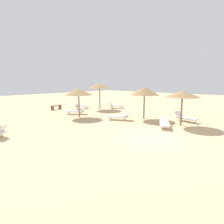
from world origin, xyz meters
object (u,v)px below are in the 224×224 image
lounger_5 (164,123)px  bench_0 (56,106)px  lounger_0 (186,118)px  parasol_1 (100,86)px  lounger_3 (119,116)px  lounger_1 (81,106)px  lounger_6 (116,105)px  lounger_4 (76,111)px  parasol_0 (182,94)px  parasol_4 (79,92)px  parasol_3 (144,91)px

lounger_5 → bench_0: size_ratio=1.28×
lounger_0 → lounger_5: (-2.98, 0.40, -0.01)m
parasol_1 → lounger_3: (-3.48, -5.77, -2.39)m
lounger_0 → lounger_1: size_ratio=1.03×
lounger_5 → lounger_6: size_ratio=1.04×
lounger_4 → lounger_0: bearing=-69.0°
parasol_0 → lounger_4: parasol_0 is taller
lounger_1 → bench_0: size_ratio=1.24×
parasol_4 → lounger_4: bearing=60.2°
lounger_5 → lounger_1: bearing=80.1°
lounger_6 → lounger_5: bearing=-120.2°
parasol_3 → parasol_1: bearing=76.9°
parasol_1 → parasol_4: parasol_1 is taller
lounger_1 → lounger_6: bearing=-40.1°
parasol_1 → lounger_1: 3.25m
lounger_5 → parasol_1: bearing=70.9°
parasol_4 → parasol_0: bearing=-71.5°
parasol_0 → lounger_4: (-1.99, 9.75, -2.02)m
parasol_0 → lounger_5: 2.51m
parasol_1 → parasol_3: size_ratio=1.09×
parasol_4 → lounger_3: size_ratio=1.33×
parasol_1 → lounger_6: (1.77, -0.95, -2.38)m
lounger_1 → lounger_4: lounger_1 is taller
lounger_6 → parasol_1: bearing=151.8°
bench_0 → parasol_4: bearing=-102.5°
parasol_0 → lounger_4: size_ratio=1.40×
bench_0 → parasol_1: bearing=-44.3°
parasol_3 → bench_0: 10.93m
parasol_1 → lounger_5: 10.69m
lounger_1 → lounger_4: 3.64m
parasol_4 → lounger_6: 7.03m
lounger_3 → lounger_4: size_ratio=1.07×
lounger_1 → parasol_3: bearing=-91.5°
parasol_1 → lounger_4: parasol_1 is taller
lounger_3 → lounger_6: lounger_6 is taller
parasol_3 → parasol_4: size_ratio=1.06×
parasol_0 → parasol_4: parasol_4 is taller
parasol_1 → lounger_0: parasol_1 is taller
lounger_6 → bench_0: lounger_6 is taller
parasol_4 → lounger_5: parasol_4 is taller
lounger_0 → lounger_1: (-0.98, 11.96, 0.00)m
parasol_3 → lounger_6: 7.27m
parasol_4 → lounger_0: parasol_4 is taller
parasol_0 → lounger_3: (-1.41, 4.74, -2.02)m
lounger_0 → lounger_5: bearing=172.3°
parasol_1 → parasol_3: parasol_1 is taller
lounger_3 → bench_0: (-0.13, 9.30, 0.03)m
lounger_3 → lounger_5: lounger_5 is taller
lounger_1 → lounger_5: (-2.01, -11.56, -0.01)m
parasol_0 → parasol_1: bearing=78.8°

